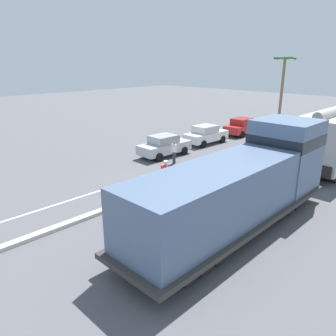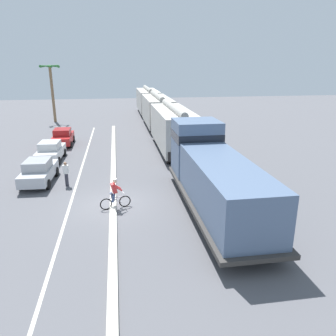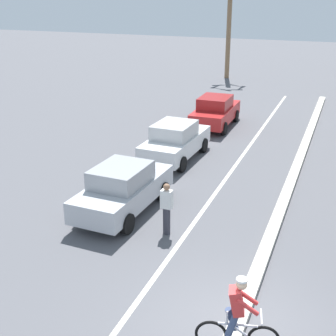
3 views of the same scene
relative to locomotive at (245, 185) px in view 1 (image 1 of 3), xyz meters
The scene contains 10 objects.
ground_plane 5.74m from the locomotive, behind, with size 120.00×120.00×0.00m, color #56565B.
median_curb 8.92m from the locomotive, 127.89° to the left, with size 0.36×36.00×0.16m, color beige.
lane_stripe 10.55m from the locomotive, 138.39° to the left, with size 0.14×36.00×0.01m, color silver.
locomotive is the anchor object (origin of this frame).
parked_car_silver 11.52m from the locomotive, 152.66° to the left, with size 1.97×4.27×1.62m.
parked_car_white 14.86m from the locomotive, 134.45° to the left, with size 1.95×4.26×1.62m.
parked_car_red 19.04m from the locomotive, 122.40° to the left, with size 1.88×4.22×1.62m.
cyclist 5.36m from the locomotive, behind, with size 1.68×0.56×1.71m.
palm_tree_near 33.12m from the locomotive, 113.76° to the left, with size 2.64×2.73×7.57m.
pedestrian_by_cars 9.46m from the locomotive, 152.24° to the left, with size 0.34×0.22×1.62m.
Camera 1 is at (12.20, -12.60, 6.87)m, focal length 35.00 mm.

